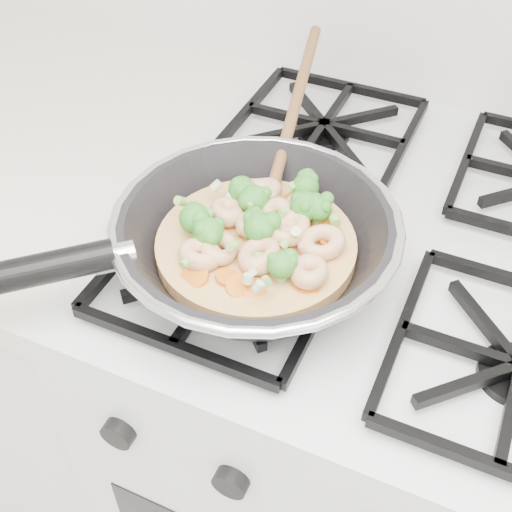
% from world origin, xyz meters
% --- Properties ---
extents(stove, '(0.60, 0.60, 0.92)m').
position_xyz_m(stove, '(0.00, 1.70, 0.46)').
color(stove, silver).
rests_on(stove, ground).
extents(skillet, '(0.40, 0.57, 0.10)m').
position_xyz_m(skillet, '(-0.13, 1.57, 0.96)').
color(skillet, black).
rests_on(skillet, stove).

